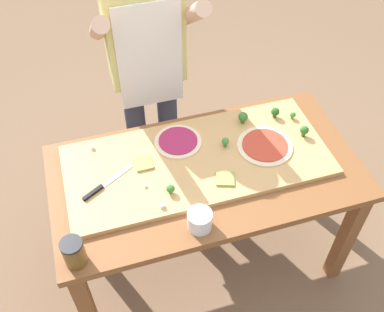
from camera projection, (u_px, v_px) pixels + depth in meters
The scene contains 20 objects.
ground_plane at pixel (203, 254), 2.76m from camera, with size 8.00×8.00×0.00m, color brown.
prep_table at pixel (205, 185), 2.27m from camera, with size 1.50×0.79×0.79m.
cutting_board at pixel (197, 160), 2.21m from camera, with size 1.29×0.56×0.02m, color tan.
chefs_knife at pixel (101, 187), 2.07m from camera, with size 0.26×0.16×0.02m.
pizza_whole_beet_magenta at pixel (178, 141), 2.27m from camera, with size 0.24×0.24×0.02m.
pizza_whole_tomato_red at pixel (265, 146), 2.25m from camera, with size 0.28×0.28×0.02m.
pizza_slice_far_right at pixel (225, 179), 2.10m from camera, with size 0.08×0.08×0.01m, color #899E4C.
pizza_slice_near_right at pixel (144, 164), 2.17m from camera, with size 0.08×0.08×0.01m, color #899E4C.
broccoli_floret_back_right at pixel (275, 112), 2.38m from camera, with size 0.04×0.04×0.06m.
broccoli_floret_front_left at pixel (243, 117), 2.35m from camera, with size 0.05×0.05×0.07m.
broccoli_floret_center_right at pixel (304, 130), 2.28m from camera, with size 0.04×0.04×0.06m.
broccoli_floret_back_mid at pixel (225, 142), 2.23m from camera, with size 0.04×0.04×0.05m.
broccoli_floret_back_left at pixel (293, 115), 2.38m from camera, with size 0.03×0.03×0.04m.
broccoli_floret_front_right at pixel (170, 189), 2.03m from camera, with size 0.04×0.04×0.05m.
cheese_crumble_a at pixel (92, 148), 2.24m from camera, with size 0.02×0.02×0.02m, color silver.
cheese_crumble_b at pixel (162, 206), 1.99m from camera, with size 0.02×0.02×0.02m, color silver.
cheese_crumble_c at pixel (145, 186), 2.07m from camera, with size 0.01×0.01×0.01m, color silver.
flour_cup at pixel (200, 221), 1.93m from camera, with size 0.11×0.11×0.09m.
sauce_jar at pixel (74, 252), 1.80m from camera, with size 0.09×0.09×0.14m.
cook_center at pixel (147, 62), 2.43m from camera, with size 0.54×0.39×1.67m.
Camera 1 is at (-0.48, -1.34, 2.44)m, focal length 42.07 mm.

